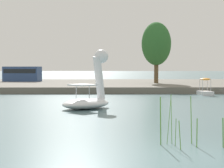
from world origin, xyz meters
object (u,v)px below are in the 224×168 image
(swan_boat, at_px, (90,93))
(parked_van, at_px, (22,73))
(tree_broadleaf_behind_dock, at_px, (156,44))
(pedal_boat_orange, at_px, (205,90))

(swan_boat, distance_m, parked_van, 28.71)
(swan_boat, bearing_deg, tree_broadleaf_behind_dock, 73.10)
(pedal_boat_orange, distance_m, parked_van, 25.20)
(pedal_boat_orange, height_order, parked_van, parked_van)
(pedal_boat_orange, xyz_separation_m, parked_van, (-19.10, 16.41, 1.16))
(pedal_boat_orange, bearing_deg, tree_broadleaf_behind_dock, 104.09)
(swan_boat, xyz_separation_m, parked_van, (-9.80, 26.98, 0.74))
(pedal_boat_orange, height_order, tree_broadleaf_behind_dock, tree_broadleaf_behind_dock)
(swan_boat, distance_m, pedal_boat_orange, 14.09)
(swan_boat, height_order, parked_van, swan_boat)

